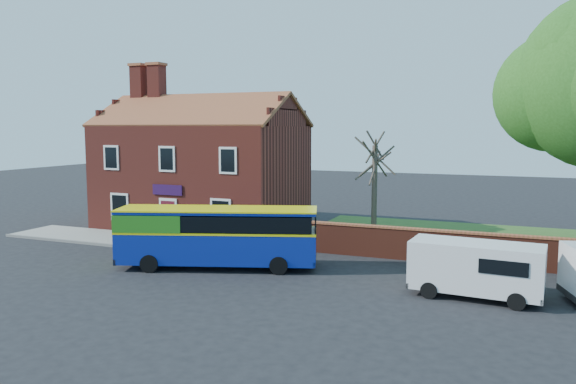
% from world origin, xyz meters
% --- Properties ---
extents(ground, '(120.00, 120.00, 0.00)m').
position_xyz_m(ground, '(0.00, 0.00, 0.00)').
color(ground, black).
rests_on(ground, ground).
extents(pavement, '(18.00, 3.50, 0.12)m').
position_xyz_m(pavement, '(-7.00, 5.75, 0.06)').
color(pavement, gray).
rests_on(pavement, ground).
extents(kerb, '(18.00, 0.15, 0.14)m').
position_xyz_m(kerb, '(-7.00, 4.00, 0.07)').
color(kerb, slate).
rests_on(kerb, ground).
extents(grass_strip, '(26.00, 12.00, 0.04)m').
position_xyz_m(grass_strip, '(13.00, 13.00, 0.02)').
color(grass_strip, '#426B28').
rests_on(grass_strip, ground).
extents(shop_building, '(12.30, 8.13, 10.50)m').
position_xyz_m(shop_building, '(-7.02, 11.50, 3.41)').
color(shop_building, maroon).
rests_on(shop_building, ground).
extents(boundary_wall, '(22.00, 0.38, 1.60)m').
position_xyz_m(boundary_wall, '(13.00, 7.00, 0.81)').
color(boundary_wall, maroon).
rests_on(boundary_wall, ground).
extents(bus, '(9.30, 5.07, 2.76)m').
position_xyz_m(bus, '(-1.01, 2.10, 1.57)').
color(bus, '#0D2597').
rests_on(bus, ground).
extents(van_near, '(4.93, 2.28, 2.11)m').
position_xyz_m(van_near, '(10.56, 1.86, 1.18)').
color(van_near, silver).
rests_on(van_near, ground).
extents(bare_tree, '(2.22, 2.65, 5.93)m').
position_xyz_m(bare_tree, '(4.45, 10.87, 3.04)').
color(bare_tree, '#4C4238').
rests_on(bare_tree, ground).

